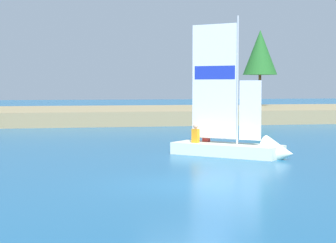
% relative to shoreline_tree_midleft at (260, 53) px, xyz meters
% --- Properties ---
extents(ground_plane, '(200.00, 200.00, 0.00)m').
position_rel_shoreline_tree_midleft_xyz_m(ground_plane, '(-14.67, -34.22, -5.71)').
color(ground_plane, '#195684').
extents(shore_bank, '(80.00, 13.17, 1.03)m').
position_rel_shoreline_tree_midleft_xyz_m(shore_bank, '(-14.67, -2.97, -5.19)').
color(shore_bank, '#897A56').
rests_on(shore_bank, ground).
extents(shoreline_tree_midleft, '(3.00, 3.00, 6.65)m').
position_rel_shoreline_tree_midleft_xyz_m(shoreline_tree_midleft, '(0.00, 0.00, 0.00)').
color(shoreline_tree_midleft, brown).
rests_on(shoreline_tree_midleft, shore_bank).
extents(sailboat, '(4.69, 4.60, 6.11)m').
position_rel_shoreline_tree_midleft_xyz_m(sailboat, '(-10.76, -27.88, -5.26)').
color(sailboat, silver).
rests_on(sailboat, ground).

